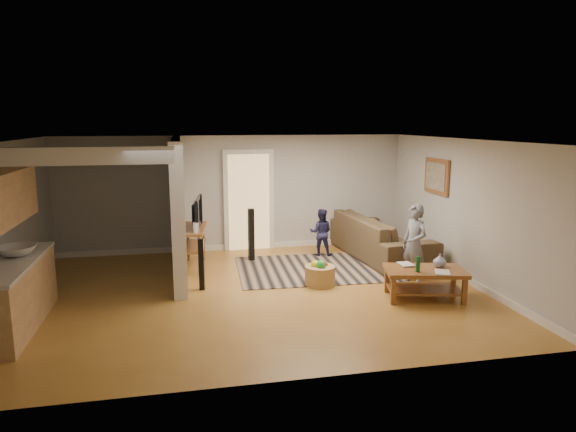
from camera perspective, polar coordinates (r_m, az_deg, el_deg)
The scene contains 11 objects.
ground at distance 8.64m, azimuth -3.70°, elevation -8.45°, with size 7.50×7.50×0.00m, color #9C6727.
room_shell at distance 8.62m, azimuth -11.24°, elevation 1.33°, with size 7.54×6.02×2.52m.
area_rug at distance 9.94m, azimuth 2.99°, elevation -5.85°, with size 2.93×2.14×0.01m, color black.
sofa at distance 10.96m, azimuth 10.04°, elevation -4.47°, with size 2.94×1.15×0.86m, color #463D23.
coffee_table at distance 8.53m, azimuth 15.06°, elevation -6.37°, with size 1.37×0.99×0.73m.
tv_console at distance 10.02m, azimuth -10.46°, elevation -1.66°, with size 0.62×1.30×1.08m.
speaker_left at distance 8.74m, azimuth -9.58°, elevation -5.35°, with size 0.09×0.09×0.88m, color black.
speaker_right at distance 10.41m, azimuth -4.11°, elevation -2.08°, with size 0.11×0.11×1.08m, color black.
toy_basket at distance 8.93m, azimuth 3.58°, elevation -6.50°, with size 0.52×0.52×0.47m.
child at distance 9.36m, azimuth 13.68°, elevation -7.23°, with size 0.51×0.33×1.40m, color slate.
toddler at distance 10.91m, azimuth 3.65°, elevation -4.39°, with size 0.49×0.38×1.00m, color #201F42.
Camera 1 is at (-1.13, -8.09, 2.81)m, focal length 32.00 mm.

